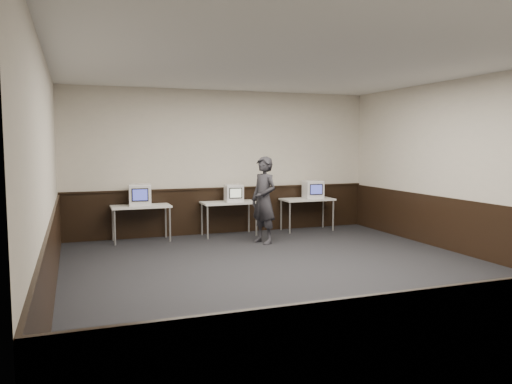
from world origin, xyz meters
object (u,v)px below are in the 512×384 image
at_px(desk_left, 141,209).
at_px(emac_right, 313,189).
at_px(desk_center, 229,205).
at_px(desk_right, 307,202).
at_px(emac_center, 234,193).
at_px(person, 264,200).
at_px(emac_left, 140,195).

relative_size(desk_left, emac_right, 2.48).
distance_m(desk_left, emac_right, 3.95).
relative_size(desk_center, desk_right, 1.00).
distance_m(desk_center, emac_center, 0.28).
height_order(emac_right, person, person).
relative_size(desk_left, emac_left, 2.33).
height_order(emac_center, emac_right, emac_right).
bearing_deg(emac_center, emac_right, 5.45).
distance_m(desk_left, person, 2.55).
bearing_deg(desk_right, emac_center, -179.36).
relative_size(desk_center, person, 0.68).
bearing_deg(emac_left, desk_left, 31.41).
bearing_deg(desk_right, desk_center, 180.00).
xyz_separation_m(desk_right, emac_right, (0.14, -0.01, 0.28)).
height_order(desk_right, emac_center, emac_center).
height_order(desk_center, emac_left, emac_left).
height_order(desk_left, desk_center, same).
distance_m(emac_center, person, 1.07).
bearing_deg(person, desk_left, -134.47).
height_order(desk_center, desk_right, same).
xyz_separation_m(desk_left, desk_center, (1.90, 0.00, 0.00)).
bearing_deg(emac_center, emac_left, -175.11).
bearing_deg(desk_center, emac_left, -179.82).
distance_m(desk_left, desk_center, 1.90).
xyz_separation_m(emac_left, emac_center, (2.02, -0.01, -0.03)).
height_order(desk_left, emac_left, emac_left).
height_order(desk_left, emac_center, emac_center).
relative_size(desk_right, emac_right, 2.48).
relative_size(emac_right, person, 0.28).
xyz_separation_m(desk_left, emac_left, (-0.01, -0.01, 0.29)).
bearing_deg(emac_center, desk_left, -175.29).
distance_m(desk_right, emac_center, 1.81).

